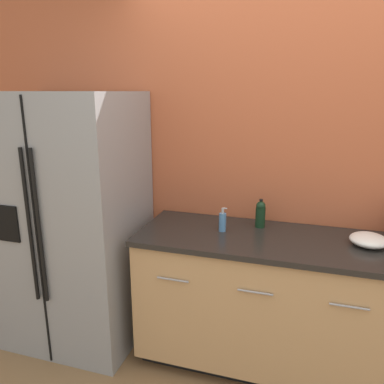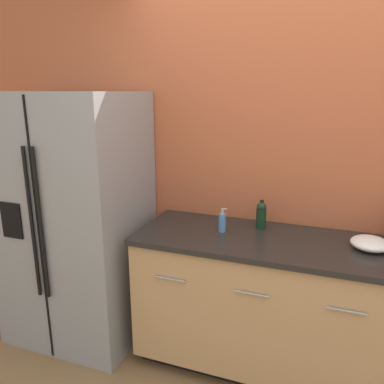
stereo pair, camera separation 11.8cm
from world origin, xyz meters
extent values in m
cube|color=#BC5B38|center=(0.00, 1.25, 1.30)|extent=(10.00, 0.05, 2.60)
cube|color=black|center=(0.00, 0.95, 0.04)|extent=(2.02, 0.54, 0.09)
cube|color=tan|center=(0.00, 0.91, 0.49)|extent=(2.06, 0.62, 0.80)
cube|color=black|center=(0.00, 0.89, 0.91)|extent=(2.08, 0.64, 0.03)
cylinder|color=#99999E|center=(-0.74, 0.58, 0.71)|extent=(0.20, 0.01, 0.01)
cylinder|color=#99999E|center=(-0.25, 0.58, 0.71)|extent=(0.20, 0.01, 0.01)
cylinder|color=#99999E|center=(0.25, 0.58, 0.71)|extent=(0.20, 0.01, 0.01)
cube|color=gray|center=(-1.60, 0.85, 0.90)|extent=(0.94, 0.74, 1.81)
cube|color=black|center=(-1.60, 0.47, 0.90)|extent=(0.01, 0.01, 1.77)
cylinder|color=black|center=(-1.64, 0.46, 0.99)|extent=(0.02, 0.02, 0.99)
cylinder|color=black|center=(-1.57, 0.46, 0.99)|extent=(0.02, 0.02, 0.99)
cube|color=black|center=(-1.81, 0.47, 0.99)|extent=(0.16, 0.01, 0.24)
cylinder|color=#4C7FB2|center=(-0.52, 0.92, 0.99)|extent=(0.05, 0.05, 0.12)
cylinder|color=#B2B2B5|center=(-0.52, 0.92, 1.06)|extent=(0.02, 0.02, 0.04)
cylinder|color=#B2B2B5|center=(-0.50, 0.92, 1.08)|extent=(0.03, 0.01, 0.01)
cylinder|color=black|center=(-0.29, 1.07, 0.99)|extent=(0.07, 0.07, 0.14)
sphere|color=black|center=(-0.29, 1.07, 1.07)|extent=(0.06, 0.06, 0.06)
cylinder|color=black|center=(-0.29, 1.07, 1.08)|extent=(0.02, 0.02, 0.05)
cylinder|color=black|center=(-0.29, 1.07, 1.11)|extent=(0.02, 0.02, 0.01)
ellipsoid|color=white|center=(0.36, 0.94, 0.96)|extent=(0.22, 0.22, 0.07)
camera|label=1|loc=(-0.03, -1.32, 1.81)|focal=35.00mm
camera|label=2|loc=(0.08, -1.28, 1.81)|focal=35.00mm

